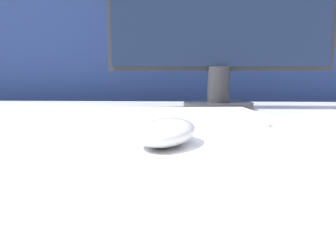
% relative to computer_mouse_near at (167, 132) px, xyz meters
% --- Properties ---
extents(partition_panel, '(5.00, 0.03, 1.34)m').
position_rel_computer_mouse_near_xyz_m(partition_panel, '(0.06, 0.88, -0.07)').
color(partition_panel, navy).
rests_on(partition_panel, ground_plane).
extents(computer_mouse_near, '(0.11, 0.14, 0.04)m').
position_rel_computer_mouse_near_xyz_m(computer_mouse_near, '(0.00, 0.00, 0.00)').
color(computer_mouse_near, silver).
rests_on(computer_mouse_near, desk).
extents(keyboard, '(0.41, 0.19, 0.02)m').
position_rel_computer_mouse_near_xyz_m(keyboard, '(-0.02, 0.21, -0.01)').
color(keyboard, silver).
rests_on(keyboard, desk).
extents(monitor, '(0.60, 0.19, 0.45)m').
position_rel_computer_mouse_near_xyz_m(monitor, '(0.12, 0.47, 0.23)').
color(monitor, '#28282D').
rests_on(monitor, desk).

